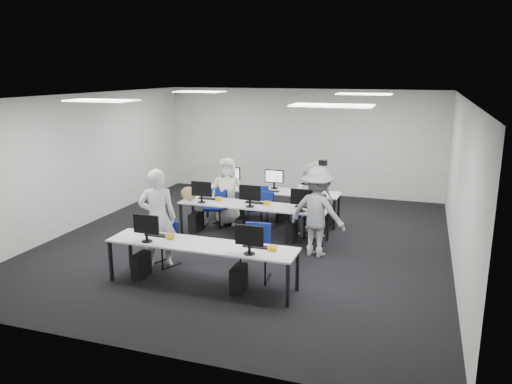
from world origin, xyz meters
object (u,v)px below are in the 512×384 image
(chair_0, at_px, (165,251))
(chair_6, at_px, (267,214))
(chair_1, at_px, (256,262))
(chair_2, at_px, (214,215))
(student_3, at_px, (314,197))
(chair_4, at_px, (302,222))
(student_0, at_px, (158,218))
(chair_7, at_px, (318,219))
(student_1, at_px, (308,200))
(desk_mid, at_px, (253,207))
(photographer, at_px, (317,212))
(student_2, at_px, (228,192))
(chair_5, at_px, (226,212))
(chair_3, at_px, (258,216))
(desk_front, at_px, (201,247))

(chair_0, distance_m, chair_6, 3.07)
(chair_1, distance_m, chair_6, 3.03)
(chair_2, distance_m, student_3, 2.34)
(chair_4, xyz_separation_m, student_0, (-2.06, -2.60, 0.62))
(chair_7, bearing_deg, student_0, -128.18)
(chair_7, relative_size, student_1, 0.54)
(chair_4, bearing_deg, chair_0, -108.02)
(desk_mid, relative_size, student_0, 1.77)
(chair_0, xyz_separation_m, student_3, (2.17, 2.82, 0.53))
(chair_6, xyz_separation_m, photographer, (1.47, -1.50, 0.60))
(desk_mid, bearing_deg, student_2, 140.21)
(desk_mid, distance_m, chair_7, 1.59)
(desk_mid, xyz_separation_m, chair_1, (0.76, -2.04, -0.38))
(chair_1, relative_size, photographer, 0.55)
(chair_6, bearing_deg, photographer, -50.57)
(chair_1, height_order, student_1, student_1)
(chair_5, bearing_deg, student_3, 23.47)
(chair_2, height_order, chair_7, chair_7)
(student_2, bearing_deg, chair_0, -109.23)
(chair_3, height_order, chair_6, chair_3)
(chair_5, bearing_deg, student_0, -72.77)
(chair_2, relative_size, chair_4, 0.93)
(student_1, bearing_deg, desk_mid, 35.81)
(chair_5, bearing_deg, chair_6, 30.02)
(student_1, height_order, student_2, student_1)
(chair_4, distance_m, chair_7, 0.47)
(chair_1, relative_size, chair_3, 1.00)
(student_1, bearing_deg, student_0, 61.02)
(desk_front, distance_m, student_2, 3.43)
(desk_front, distance_m, chair_6, 3.53)
(chair_0, relative_size, chair_6, 0.96)
(student_0, distance_m, student_3, 3.66)
(chair_3, xyz_separation_m, student_0, (-1.02, -2.67, 0.61))
(chair_0, bearing_deg, chair_1, 18.28)
(chair_3, distance_m, photographer, 2.09)
(chair_4, distance_m, student_1, 0.53)
(chair_2, relative_size, student_2, 0.54)
(desk_front, distance_m, chair_5, 3.50)
(student_3, bearing_deg, chair_6, -161.36)
(desk_mid, xyz_separation_m, chair_7, (1.23, 0.93, -0.41))
(student_2, distance_m, photographer, 2.71)
(desk_front, height_order, chair_6, chair_6)
(chair_4, relative_size, student_1, 0.57)
(chair_5, relative_size, student_1, 0.55)
(chair_5, relative_size, chair_7, 1.02)
(chair_4, bearing_deg, photographer, -44.15)
(chair_7, bearing_deg, photographer, -79.72)
(chair_1, distance_m, photographer, 1.72)
(chair_2, distance_m, student_1, 2.27)
(chair_4, relative_size, photographer, 0.52)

